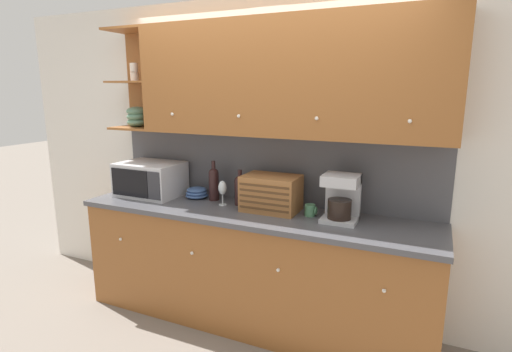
{
  "coord_description": "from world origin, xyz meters",
  "views": [
    {
      "loc": [
        1.27,
        -3.02,
        1.87
      ],
      "look_at": [
        0.0,
        -0.22,
        1.21
      ],
      "focal_mm": 28.0,
      "sensor_mm": 36.0,
      "label": 1
    }
  ],
  "objects": [
    {
      "name": "counter_unit",
      "position": [
        -0.0,
        -0.31,
        0.47
      ],
      "size": [
        2.84,
        0.65,
        0.95
      ],
      "color": "#935628",
      "rests_on": "ground_plane"
    },
    {
      "name": "coffee_maker",
      "position": [
        0.69,
        -0.26,
        1.12
      ],
      "size": [
        0.25,
        0.23,
        0.34
      ],
      "color": "#B7B7BC",
      "rests_on": "counter_unit"
    },
    {
      "name": "second_wine_bottle",
      "position": [
        -0.15,
        -0.19,
        1.08
      ],
      "size": [
        0.09,
        0.09,
        0.29
      ],
      "color": "black",
      "rests_on": "counter_unit"
    },
    {
      "name": "mug",
      "position": [
        0.46,
        -0.24,
        0.99
      ],
      "size": [
        0.09,
        0.08,
        0.09
      ],
      "color": "#4C845B",
      "rests_on": "counter_unit"
    },
    {
      "name": "ground_plane",
      "position": [
        0.0,
        0.0,
        0.0
      ],
      "size": [
        24.0,
        24.0,
        0.0
      ],
      "primitive_type": "plane",
      "color": "slate"
    },
    {
      "name": "microwave",
      "position": [
        -1.02,
        -0.24,
        1.09
      ],
      "size": [
        0.55,
        0.41,
        0.3
      ],
      "color": "silver",
      "rests_on": "counter_unit"
    },
    {
      "name": "upper_cabinets",
      "position": [
        0.17,
        -0.16,
        1.95
      ],
      "size": [
        2.82,
        0.34,
        0.86
      ],
      "color": "#935628",
      "rests_on": "backsplash_panel"
    },
    {
      "name": "wine_glass",
      "position": [
        -0.28,
        -0.26,
        1.08
      ],
      "size": [
        0.07,
        0.07,
        0.2
      ],
      "color": "silver",
      "rests_on": "counter_unit"
    },
    {
      "name": "backsplash_panel",
      "position": [
        0.0,
        -0.01,
        1.24
      ],
      "size": [
        2.82,
        0.01,
        0.58
      ],
      "color": "#4C4C51",
      "rests_on": "counter_unit"
    },
    {
      "name": "bowl_stack_on_counter",
      "position": [
        -0.6,
        -0.15,
        0.99
      ],
      "size": [
        0.2,
        0.2,
        0.09
      ],
      "color": "#3D5B93",
      "rests_on": "counter_unit"
    },
    {
      "name": "bread_box",
      "position": [
        0.14,
        -0.23,
        1.09
      ],
      "size": [
        0.43,
        0.3,
        0.28
      ],
      "color": "#996033",
      "rests_on": "counter_unit"
    },
    {
      "name": "wine_bottle",
      "position": [
        -0.42,
        -0.15,
        1.1
      ],
      "size": [
        0.09,
        0.09,
        0.34
      ],
      "color": "black",
      "rests_on": "counter_unit"
    },
    {
      "name": "wall_back",
      "position": [
        0.0,
        0.03,
        1.3
      ],
      "size": [
        5.22,
        0.06,
        2.6
      ],
      "color": "white",
      "rests_on": "ground_plane"
    }
  ]
}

